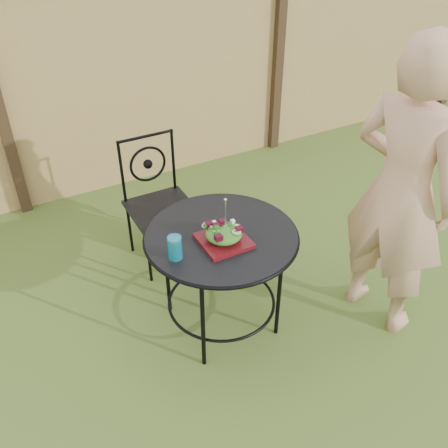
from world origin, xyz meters
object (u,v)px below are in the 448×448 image
(patio_chair, at_px, (158,199))
(diner, at_px, (401,194))
(patio_table, at_px, (221,252))
(salad_plate, at_px, (224,241))

(patio_chair, height_order, diner, diner)
(patio_table, relative_size, diner, 0.49)
(patio_table, bearing_deg, salad_plate, -107.79)
(patio_chair, distance_m, salad_plate, 0.96)
(patio_chair, distance_m, diner, 1.69)
(diner, bearing_deg, patio_chair, 26.55)
(diner, relative_size, salad_plate, 6.93)
(patio_table, xyz_separation_m, diner, (0.97, -0.40, 0.35))
(diner, bearing_deg, salad_plate, 59.07)
(patio_table, xyz_separation_m, salad_plate, (-0.02, -0.08, 0.15))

